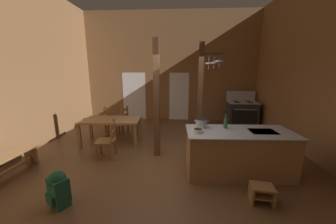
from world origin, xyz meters
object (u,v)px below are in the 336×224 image
object	(u,v)px
ladderback_chair_near_window	(108,140)
ladderback_chair_by_post	(129,121)
ladderback_chair_at_table_end	(110,120)
bottle_tall_on_counter	(226,123)
stockpot_on_counter	(201,123)
dining_table	(111,122)
stove_range	(242,113)
step_stool	(262,193)
backpack	(58,188)
mixing_bowl_on_counter	(198,131)
kitchen_island	(238,152)

from	to	relation	value
ladderback_chair_near_window	ladderback_chair_by_post	world-z (taller)	same
ladderback_chair_at_table_end	bottle_tall_on_counter	size ratio (longest dim) A/B	3.14
ladderback_chair_near_window	stockpot_on_counter	bearing A→B (deg)	-7.99
dining_table	ladderback_chair_near_window	world-z (taller)	ladderback_chair_near_window
stove_range	step_stool	distance (m)	4.78
stove_range	bottle_tall_on_counter	distance (m)	3.86
backpack	mixing_bowl_on_counter	xyz separation A→B (m)	(2.30, 1.04, 0.65)
ladderback_chair_near_window	bottle_tall_on_counter	world-z (taller)	bottle_tall_on_counter
step_stool	bottle_tall_on_counter	bearing A→B (deg)	108.27
kitchen_island	ladderback_chair_by_post	size ratio (longest dim) A/B	2.30
ladderback_chair_near_window	ladderback_chair_at_table_end	bearing A→B (deg)	108.24
step_stool	bottle_tall_on_counter	xyz separation A→B (m)	(-0.37, 1.13, 0.87)
bottle_tall_on_counter	ladderback_chair_near_window	bearing A→B (deg)	172.68
stove_range	step_stool	xyz separation A→B (m)	(-1.14, -4.63, -0.30)
mixing_bowl_on_counter	bottle_tall_on_counter	world-z (taller)	bottle_tall_on_counter
kitchen_island	bottle_tall_on_counter	size ratio (longest dim) A/B	7.22
ladderback_chair_at_table_end	mixing_bowl_on_counter	distance (m)	3.77
stove_range	dining_table	world-z (taller)	stove_range
step_stool	dining_table	xyz separation A→B (m)	(-3.38, 2.44, 0.47)
dining_table	backpack	world-z (taller)	dining_table
ladderback_chair_by_post	ladderback_chair_near_window	bearing A→B (deg)	-91.54
stockpot_on_counter	mixing_bowl_on_counter	distance (m)	0.40
dining_table	backpack	xyz separation A→B (m)	(0.09, -2.69, -0.34)
ladderback_chair_near_window	ladderback_chair_at_table_end	size ratio (longest dim) A/B	1.00
stove_range	stockpot_on_counter	size ratio (longest dim) A/B	4.13
step_stool	ladderback_chair_by_post	xyz separation A→B (m)	(-3.08, 3.30, 0.27)
backpack	stockpot_on_counter	world-z (taller)	stockpot_on_counter
mixing_bowl_on_counter	stove_range	bearing A→B (deg)	60.95
backpack	bottle_tall_on_counter	xyz separation A→B (m)	(2.92, 1.39, 0.73)
ladderback_chair_at_table_end	backpack	world-z (taller)	ladderback_chair_at_table_end
step_stool	dining_table	size ratio (longest dim) A/B	0.23
dining_table	step_stool	bearing A→B (deg)	-35.78
kitchen_island	bottle_tall_on_counter	distance (m)	0.66
bottle_tall_on_counter	step_stool	bearing A→B (deg)	-71.73
kitchen_island	mixing_bowl_on_counter	xyz separation A→B (m)	(-0.87, -0.15, 0.50)
stove_range	ladderback_chair_at_table_end	world-z (taller)	stove_range
stove_range	bottle_tall_on_counter	world-z (taller)	stove_range
stove_range	backpack	world-z (taller)	stove_range
stove_range	step_stool	size ratio (longest dim) A/B	3.35
ladderback_chair_at_table_end	mixing_bowl_on_counter	bearing A→B (deg)	-42.70
dining_table	bottle_tall_on_counter	xyz separation A→B (m)	(3.01, -1.31, 0.39)
ladderback_chair_by_post	backpack	distance (m)	3.57
kitchen_island	stove_range	distance (m)	3.90
ladderback_chair_near_window	stockpot_on_counter	xyz separation A→B (m)	(2.24, -0.32, 0.57)
ladderback_chair_near_window	mixing_bowl_on_counter	bearing A→B (deg)	-18.08
mixing_bowl_on_counter	bottle_tall_on_counter	bearing A→B (deg)	29.09
ladderback_chair_by_post	bottle_tall_on_counter	bearing A→B (deg)	-38.70
step_stool	mixing_bowl_on_counter	distance (m)	1.49
dining_table	ladderback_chair_near_window	bearing A→B (deg)	-75.29
dining_table	backpack	size ratio (longest dim) A/B	2.92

